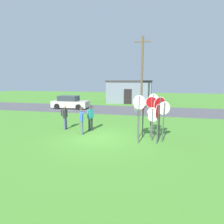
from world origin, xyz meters
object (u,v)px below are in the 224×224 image
Objects in this scene: person_on_left at (90,116)px; person_with_sunhat at (82,119)px; utility_pole at (142,72)px; stop_sign_far_back at (153,108)px; stop_sign_rear_right at (153,118)px; stop_sign_tallest at (138,112)px; stop_sign_center_cluster at (158,117)px; stop_sign_rear_left at (139,111)px; parked_car_on_street at (70,103)px; stop_sign_low_front at (164,115)px; person_in_dark_shirt at (65,115)px; stop_sign_leaning_left at (160,110)px; stop_sign_nearest at (151,110)px; stop_sign_leaning_right at (143,113)px.

person_with_sunhat is at bearing -105.25° from person_on_left.
stop_sign_far_back is at bearing -81.72° from utility_pole.
stop_sign_tallest is (-0.82, 0.24, 0.30)m from stop_sign_rear_right.
utility_pole is 11.55m from person_with_sunhat.
stop_sign_center_cluster is 4.73m from person_on_left.
person_with_sunhat is (-4.62, 0.83, -0.52)m from stop_sign_center_cluster.
stop_sign_tallest is 3.57m from person_with_sunhat.
parked_car_on_street is at bearing 129.83° from stop_sign_rear_left.
person_with_sunhat is (-4.93, 0.45, -0.56)m from stop_sign_low_front.
person_with_sunhat is (1.60, -0.87, 0.00)m from person_in_dark_shirt.
stop_sign_leaning_left is (10.19, -9.95, 1.03)m from parked_car_on_street.
person_on_left is at bearing 162.93° from stop_sign_tallest.
stop_sign_nearest is 1.34m from stop_sign_rear_left.
utility_pole is 3.11× the size of stop_sign_far_back.
stop_sign_far_back reaches higher than stop_sign_center_cluster.
utility_pole reaches higher than stop_sign_center_cluster.
utility_pole is 3.06× the size of stop_sign_rear_left.
stop_sign_low_front is (2.02, -11.16, -2.65)m from utility_pole.
person_with_sunhat is at bearing -61.26° from parked_car_on_street.
person_in_dark_shirt is (-5.84, 0.62, -0.68)m from stop_sign_nearest.
stop_sign_far_back reaches higher than stop_sign_leaning_left.
stop_sign_rear_right is at bearing -90.18° from stop_sign_far_back.
utility_pole reaches higher than person_in_dark_shirt.
parked_car_on_street is 13.41m from stop_sign_leaning_right.
stop_sign_rear_left reaches higher than person_on_left.
stop_sign_rear_right reaches higher than person_on_left.
utility_pole is at bearing 74.84° from person_with_sunhat.
stop_sign_center_cluster is at bearing -46.96° from parked_car_on_street.
stop_sign_low_front is at bearing -5.21° from person_with_sunhat.
person_in_dark_shirt is (3.87, -9.12, 0.29)m from parked_car_on_street.
stop_sign_tallest is (-0.11, 0.85, -0.20)m from stop_sign_rear_left.
stop_sign_far_back reaches higher than person_on_left.
person_in_dark_shirt is (-1.86, -0.05, -0.00)m from person_on_left.
stop_sign_nearest is at bearing -99.96° from stop_sign_far_back.
stop_sign_leaning_right is 5.42m from person_in_dark_shirt.
stop_sign_rear_right is 1.10× the size of person_on_left.
stop_sign_rear_left is at bearing -159.51° from stop_sign_low_front.
utility_pole reaches higher than stop_sign_leaning_right.
utility_pole reaches higher than stop_sign_rear_left.
stop_sign_far_back is 4.16m from person_on_left.
utility_pole is 3.54× the size of stop_sign_low_front.
person_in_dark_shirt is at bearing 179.60° from stop_sign_far_back.
stop_sign_center_cluster is at bearing -15.20° from person_in_dark_shirt.
stop_sign_leaning_left is at bearing 41.81° from stop_sign_rear_left.
stop_sign_rear_left is 1.13× the size of stop_sign_tallest.
stop_sign_tallest is at bearing 146.07° from stop_sign_center_cluster.
parked_car_on_street is at bearing 133.67° from stop_sign_leaning_right.
utility_pole is 1.86× the size of parked_car_on_street.
stop_sign_nearest is 0.52m from stop_sign_leaning_left.
stop_sign_far_back is at bearing 89.82° from stop_sign_rear_right.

